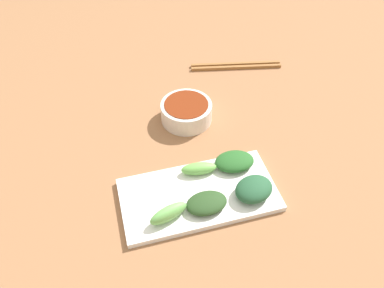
% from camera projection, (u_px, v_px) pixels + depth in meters
% --- Properties ---
extents(tabletop, '(2.10, 2.10, 0.02)m').
position_uv_depth(tabletop, '(192.00, 161.00, 0.77)').
color(tabletop, '#966642').
rests_on(tabletop, ground).
extents(sauce_bowl, '(0.11, 0.11, 0.04)m').
position_uv_depth(sauce_bowl, '(186.00, 111.00, 0.83)').
color(sauce_bowl, silver).
rests_on(sauce_bowl, tabletop).
extents(serving_plate, '(0.14, 0.28, 0.01)m').
position_uv_depth(serving_plate, '(199.00, 195.00, 0.70)').
color(serving_plate, white).
rests_on(serving_plate, tabletop).
extents(broccoli_stalk_0, '(0.04, 0.07, 0.03)m').
position_uv_depth(broccoli_stalk_0, '(169.00, 213.00, 0.64)').
color(broccoli_stalk_0, '#6DB75A').
rests_on(broccoli_stalk_0, serving_plate).
extents(broccoli_leafy_1, '(0.05, 0.08, 0.02)m').
position_uv_depth(broccoli_leafy_1, '(207.00, 203.00, 0.66)').
color(broccoli_leafy_1, '#294721').
rests_on(broccoli_leafy_1, serving_plate).
extents(broccoli_leafy_2, '(0.06, 0.08, 0.02)m').
position_uv_depth(broccoli_leafy_2, '(234.00, 161.00, 0.73)').
color(broccoli_leafy_2, '#255D25').
rests_on(broccoli_leafy_2, serving_plate).
extents(broccoli_stalk_3, '(0.03, 0.07, 0.02)m').
position_uv_depth(broccoli_stalk_3, '(197.00, 169.00, 0.72)').
color(broccoli_stalk_3, '#6CB44F').
rests_on(broccoli_stalk_3, serving_plate).
extents(broccoli_leafy_4, '(0.08, 0.09, 0.03)m').
position_uv_depth(broccoli_leafy_4, '(254.00, 189.00, 0.68)').
color(broccoli_leafy_4, '#255434').
rests_on(broccoli_leafy_4, serving_plate).
extents(chopsticks, '(0.07, 0.23, 0.01)m').
position_uv_depth(chopsticks, '(236.00, 66.00, 0.98)').
color(chopsticks, '#936031').
rests_on(chopsticks, tabletop).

